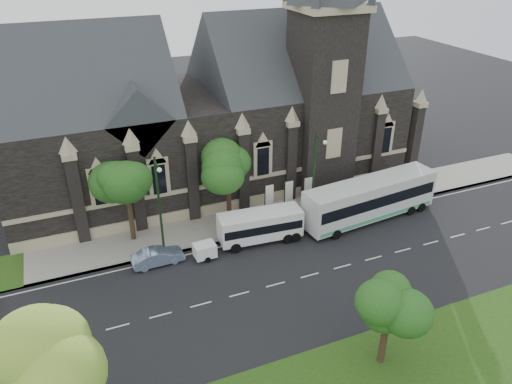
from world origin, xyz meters
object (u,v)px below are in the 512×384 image
tree_walk_right (229,163)px  sedan (158,256)px  tree_walk_left (128,181)px  banner_flag_right (306,191)px  tour_coach (370,199)px  shuttle_bus (260,225)px  tree_park_near (68,363)px  box_trailer (205,250)px  street_lamp_mid (160,203)px  banner_flag_left (268,198)px  tree_park_east (390,302)px  banner_flag_center (287,194)px  street_lamp_near (315,173)px

tree_walk_right → sedan: (-7.97, -4.53, -5.12)m
tree_walk_left → banner_flag_right: tree_walk_left is taller
tour_coach → shuttle_bus: tour_coach is taller
tree_park_near → box_trailer: tree_park_near is taller
sedan → street_lamp_mid: bearing=-41.7°
banner_flag_left → banner_flag_right: 4.00m
tree_park_east → street_lamp_mid: bearing=121.8°
street_lamp_mid → banner_flag_center: (12.29, 1.91, -2.73)m
street_lamp_mid → banner_flag_right: (14.29, 1.91, -2.73)m
tour_coach → box_trailer: bearing=174.9°
tree_walk_left → banner_flag_center: tree_walk_left is taller
tree_walk_left → sedan: bearing=-77.0°
shuttle_bus → sedan: (-9.07, 0.06, -0.93)m
tree_walk_right → banner_flag_center: bearing=-18.6°
tree_park_near → banner_flag_left: 25.65m
tree_walk_left → banner_flag_center: size_ratio=1.91×
banner_flag_center → sedan: (-13.04, -2.82, -1.69)m
tree_walk_right → box_trailer: size_ratio=3.01×
tree_walk_left → shuttle_bus: tree_walk_left is taller
tree_walk_left → tour_coach: tree_walk_left is taller
tree_walk_left → sedan: tree_walk_left is taller
tree_park_east → tour_coach: size_ratio=0.45×
tree_walk_left → banner_flag_right: size_ratio=1.91×
tree_park_near → tree_walk_left: size_ratio=1.12×
street_lamp_mid → sedan: 4.57m
sedan → banner_flag_right: bearing=-81.5°
tree_park_east → sedan: (-10.93, 15.51, -3.92)m
box_trailer → street_lamp_near: bearing=6.0°
street_lamp_near → shuttle_bus: street_lamp_near is taller
tree_park_near → shuttle_bus: bearing=42.8°
tree_park_near → street_lamp_near: size_ratio=0.95×
tree_park_east → box_trailer: size_ratio=2.43×
tour_coach → street_lamp_mid: bearing=169.9°
tour_coach → shuttle_bus: bearing=171.7°
tree_park_east → banner_flag_center: bearing=83.4°
tree_park_east → shuttle_bus: size_ratio=0.84×
tree_park_near → box_trailer: size_ratio=3.31×
tree_park_near → tree_walk_right: 24.58m
tree_park_east → tree_walk_left: bearing=120.9°
tree_park_near → banner_flag_left: tree_park_near is taller
street_lamp_near → box_trailer: (-10.99, -1.65, -4.33)m
tree_park_east → street_lamp_near: street_lamp_near is taller
shuttle_bus → box_trailer: bearing=-168.1°
tree_park_east → tree_walk_right: size_ratio=0.81×
tree_park_east → tree_walk_left: size_ratio=0.82×
tree_walk_right → street_lamp_mid: street_lamp_mid is taller
tree_walk_right → tree_walk_left: 9.01m
street_lamp_mid → banner_flag_left: (10.29, 1.91, -2.73)m
banner_flag_center → tour_coach: (6.97, -3.34, -0.23)m
tree_walk_right → street_lamp_near: (6.79, -3.62, -0.71)m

